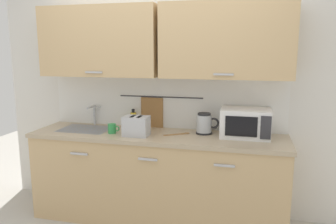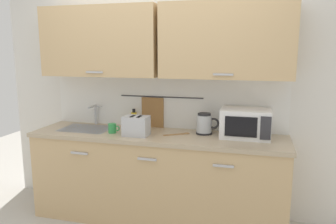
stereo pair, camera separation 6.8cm
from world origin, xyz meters
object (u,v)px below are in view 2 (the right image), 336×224
at_px(microwave, 246,123).
at_px(electric_kettle, 205,124).
at_px(toaster, 136,126).
at_px(mug_by_kettle, 128,126).
at_px(wooden_spoon, 180,134).
at_px(mug_near_sink, 113,128).
at_px(dish_soap_bottle, 134,119).

distance_m(microwave, electric_kettle, 0.39).
relative_size(toaster, mug_by_kettle, 2.13).
bearing_deg(wooden_spoon, mug_near_sink, -170.41).
bearing_deg(electric_kettle, mug_by_kettle, -176.21).
bearing_deg(dish_soap_bottle, wooden_spoon, -19.51).
relative_size(mug_near_sink, mug_by_kettle, 1.00).
xyz_separation_m(dish_soap_bottle, mug_by_kettle, (-0.01, -0.16, -0.04)).
relative_size(microwave, electric_kettle, 2.03).
distance_m(toaster, mug_by_kettle, 0.25).
bearing_deg(microwave, toaster, -167.85).
bearing_deg(toaster, wooden_spoon, 20.15).
xyz_separation_m(toaster, mug_by_kettle, (-0.16, 0.18, -0.05)).
bearing_deg(toaster, microwave, 12.15).
xyz_separation_m(dish_soap_bottle, mug_near_sink, (-0.11, -0.31, -0.04)).
bearing_deg(mug_near_sink, microwave, 8.20).
xyz_separation_m(electric_kettle, mug_near_sink, (-0.89, -0.20, -0.05)).
relative_size(electric_kettle, mug_by_kettle, 1.89).
bearing_deg(toaster, dish_soap_bottle, 114.11).
xyz_separation_m(mug_near_sink, mug_by_kettle, (0.11, 0.15, 0.00)).
xyz_separation_m(dish_soap_bottle, wooden_spoon, (0.55, -0.20, -0.08)).
relative_size(mug_near_sink, toaster, 0.47).
xyz_separation_m(electric_kettle, mug_by_kettle, (-0.79, -0.05, -0.05)).
bearing_deg(wooden_spoon, toaster, -159.85).
distance_m(mug_by_kettle, wooden_spoon, 0.56).
bearing_deg(mug_by_kettle, microwave, 1.72).
distance_m(dish_soap_bottle, mug_by_kettle, 0.16).
height_order(dish_soap_bottle, mug_by_kettle, dish_soap_bottle).
xyz_separation_m(mug_by_kettle, wooden_spoon, (0.56, -0.04, -0.04)).
bearing_deg(mug_near_sink, electric_kettle, 12.75).
height_order(dish_soap_bottle, mug_near_sink, dish_soap_bottle).
relative_size(electric_kettle, toaster, 0.89).
relative_size(mug_near_sink, wooden_spoon, 0.49).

